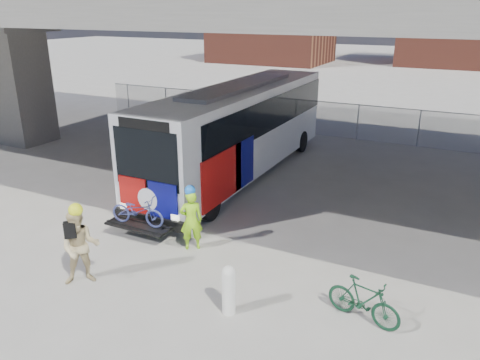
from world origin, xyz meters
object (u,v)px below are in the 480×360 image
Objects in this scene: bollard at (229,288)px; cyclist_hivis at (191,219)px; cyclist_tan at (80,246)px; bus at (240,124)px; bike_parked at (364,301)px.

cyclist_hivis is at bearing 137.16° from bollard.
cyclist_tan reaches higher than bollard.
bollard is 0.62× the size of cyclist_hivis.
bus is 7.63× the size of bike_parked.
bollard is (4.03, -8.51, -1.48)m from bus.
bus reaches higher than bike_parked.
bollard is at bearing -31.91° from cyclist_tan.
bollard is at bearing -64.66° from bus.
bus reaches higher than cyclist_tan.
cyclist_hivis is 1.13× the size of bike_parked.
bike_parked is at bearing -26.16° from cyclist_tan.
cyclist_hivis is (-2.35, 2.18, 0.29)m from bollard.
bus is 10.94× the size of bollard.
bus is 6.08× the size of cyclist_tan.
bollard is 3.87m from cyclist_tan.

